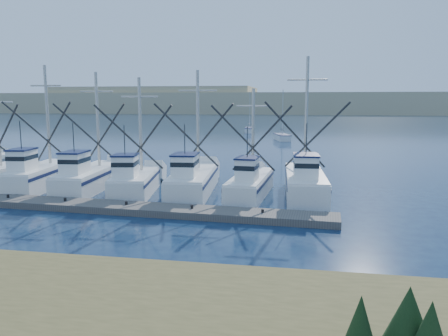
{
  "coord_description": "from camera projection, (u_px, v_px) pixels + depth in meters",
  "views": [
    {
      "loc": [
        4.04,
        -16.94,
        6.41
      ],
      "look_at": [
        -0.32,
        8.0,
        2.48
      ],
      "focal_mm": 35.0,
      "sensor_mm": 36.0,
      "label": 1
    }
  ],
  "objects": [
    {
      "name": "ground",
      "position": [
        199.0,
        256.0,
        18.16
      ],
      "size": [
        500.0,
        500.0,
        0.0
      ],
      "primitive_type": "plane",
      "color": "#0D1D3B",
      "rests_on": "ground"
    },
    {
      "name": "floating_dock",
      "position": [
        80.0,
        205.0,
        26.12
      ],
      "size": [
        30.28,
        3.73,
        0.4
      ],
      "primitive_type": "cube",
      "rotation": [
        0.0,
        0.0,
        -0.06
      ],
      "color": "#59544F",
      "rests_on": "ground"
    },
    {
      "name": "dune_ridge",
      "position": [
        293.0,
        103.0,
        221.8
      ],
      "size": [
        360.0,
        60.0,
        10.0
      ],
      "primitive_type": "cube",
      "color": "tan",
      "rests_on": "ground"
    },
    {
      "name": "trawler_fleet",
      "position": [
        107.0,
        177.0,
        31.2
      ],
      "size": [
        30.41,
        9.9,
        9.38
      ],
      "color": "white",
      "rests_on": "ground"
    },
    {
      "name": "sailboat_near",
      "position": [
        282.0,
        137.0,
        70.72
      ],
      "size": [
        3.06,
        5.67,
        8.1
      ],
      "rotation": [
        0.0,
        0.0,
        0.25
      ],
      "color": "white",
      "rests_on": "ground"
    },
    {
      "name": "sailboat_far",
      "position": [
        249.0,
        130.0,
        88.11
      ],
      "size": [
        1.94,
        6.36,
        8.1
      ],
      "rotation": [
        0.0,
        0.0,
        0.06
      ],
      "color": "white",
      "rests_on": "ground"
    }
  ]
}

